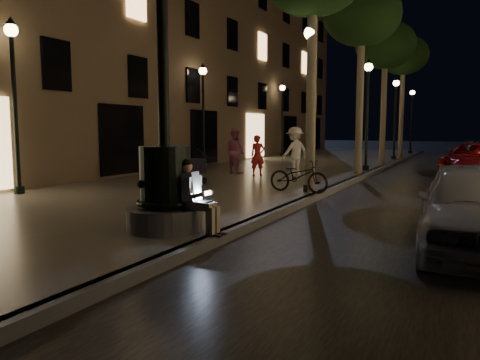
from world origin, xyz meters
The scene contains 24 objects.
ground centered at (0.00, 15.00, 0.00)m, with size 120.00×120.00×0.00m, color black.
cobble_lane centered at (3.00, 15.00, 0.01)m, with size 6.00×45.00×0.02m, color black.
promenade centered at (-4.00, 15.00, 0.10)m, with size 8.00×45.00×0.20m, color #646058.
curb_strip centered at (0.00, 15.00, 0.10)m, with size 0.25×45.00×0.20m, color #59595B.
building_left centered at (-12.00, 18.00, 7.50)m, with size 8.00×36.00×15.00m, color brown.
fountain_lamppost centered at (-1.00, 2.00, 1.21)m, with size 1.40×1.40×5.21m.
seated_man_laptop centered at (-0.39, 2.00, 0.89)m, with size 0.92×0.31×1.29m.
tree_second centered at (-0.20, 14.00, 6.33)m, with size 3.00×3.00×7.40m.
tree_third centered at (-0.30, 20.00, 6.14)m, with size 3.00×3.00×7.20m.
tree_far centered at (-0.22, 26.00, 6.43)m, with size 3.00×3.00×7.50m.
lamp_curb_a centered at (-0.30, 8.00, 3.24)m, with size 0.36×0.36×4.81m.
lamp_curb_b centered at (-0.30, 16.00, 3.24)m, with size 0.36×0.36×4.81m.
lamp_curb_c centered at (-0.30, 24.00, 3.24)m, with size 0.36×0.36×4.81m.
lamp_curb_d centered at (-0.30, 32.00, 3.24)m, with size 0.36×0.36×4.81m.
lamp_left_a centered at (-7.40, 4.00, 3.24)m, with size 0.36×0.36×4.81m.
lamp_left_b centered at (-7.40, 14.00, 3.24)m, with size 0.36×0.36×4.81m.
lamp_left_c centered at (-7.40, 24.00, 3.24)m, with size 0.36×0.36×4.81m.
stroller centered at (-4.25, 8.04, 0.78)m, with size 0.68×1.15×1.16m.
car_front centered at (4.00, 3.60, 0.75)m, with size 1.76×4.38×1.49m, color #98999F.
car_third centered at (4.00, 16.32, 0.71)m, with size 2.36×5.12×1.42m, color maroon.
pedestrian_red centered at (-3.51, 11.56, 0.98)m, with size 0.57×0.37×1.57m, color red.
pedestrian_pink centered at (-4.65, 11.90, 1.10)m, with size 0.88×0.69×1.81m, color pink.
pedestrian_white centered at (-2.34, 12.50, 1.14)m, with size 1.21×0.70×1.88m, color white.
bicycle centered at (-0.51, 7.76, 0.67)m, with size 0.63×1.80×0.94m, color black.
Camera 1 is at (3.91, -4.83, 2.01)m, focal length 35.00 mm.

